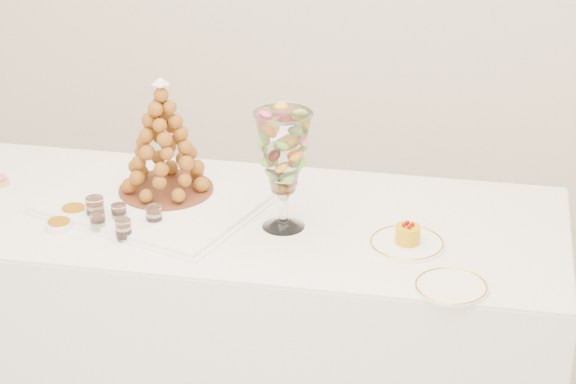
# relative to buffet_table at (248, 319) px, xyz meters

# --- Properties ---
(buffet_table) EXTENTS (2.09, 0.90, 0.78)m
(buffet_table) POSITION_rel_buffet_table_xyz_m (0.00, 0.00, 0.00)
(buffet_table) COLOR white
(buffet_table) RESTS_ON ground
(lace_tray) EXTENTS (0.77, 0.66, 0.02)m
(lace_tray) POSITION_rel_buffet_table_xyz_m (-0.32, 0.01, 0.40)
(lace_tray) COLOR white
(lace_tray) RESTS_ON buffet_table
(macaron_vase) EXTENTS (0.18, 0.18, 0.39)m
(macaron_vase) POSITION_rel_buffet_table_xyz_m (0.13, -0.04, 0.64)
(macaron_vase) COLOR white
(macaron_vase) RESTS_ON buffet_table
(cake_plate) EXTENTS (0.23, 0.23, 0.01)m
(cake_plate) POSITION_rel_buffet_table_xyz_m (0.53, -0.08, 0.40)
(cake_plate) COLOR white
(cake_plate) RESTS_ON buffet_table
(spare_plate) EXTENTS (0.21, 0.21, 0.01)m
(spare_plate) POSITION_rel_buffet_table_xyz_m (0.69, -0.31, 0.40)
(spare_plate) COLOR white
(spare_plate) RESTS_ON buffet_table
(pink_tart) EXTENTS (0.06, 0.06, 0.04)m
(pink_tart) POSITION_rel_buffet_table_xyz_m (-0.88, 0.04, 0.41)
(pink_tart) COLOR tan
(pink_tart) RESTS_ON buffet_table
(verrine_a) EXTENTS (0.07, 0.07, 0.08)m
(verrine_a) POSITION_rel_buffet_table_xyz_m (-0.47, -0.13, 0.43)
(verrine_a) COLOR white
(verrine_a) RESTS_ON buffet_table
(verrine_b) EXTENTS (0.05, 0.05, 0.06)m
(verrine_b) POSITION_rel_buffet_table_xyz_m (-0.38, -0.14, 0.42)
(verrine_b) COLOR white
(verrine_b) RESTS_ON buffet_table
(verrine_c) EXTENTS (0.06, 0.06, 0.07)m
(verrine_c) POSITION_rel_buffet_table_xyz_m (-0.27, -0.13, 0.43)
(verrine_c) COLOR white
(verrine_c) RESTS_ON buffet_table
(verrine_d) EXTENTS (0.05, 0.05, 0.06)m
(verrine_d) POSITION_rel_buffet_table_xyz_m (-0.43, -0.20, 0.42)
(verrine_d) COLOR white
(verrine_d) RESTS_ON buffet_table
(verrine_e) EXTENTS (0.06, 0.06, 0.07)m
(verrine_e) POSITION_rel_buffet_table_xyz_m (-0.33, -0.24, 0.43)
(verrine_e) COLOR white
(verrine_e) RESTS_ON buffet_table
(ramekin_back) EXTENTS (0.08, 0.08, 0.03)m
(ramekin_back) POSITION_rel_buffet_table_xyz_m (-0.55, -0.12, 0.40)
(ramekin_back) COLOR white
(ramekin_back) RESTS_ON buffet_table
(ramekin_front) EXTENTS (0.08, 0.08, 0.02)m
(ramekin_front) POSITION_rel_buffet_table_xyz_m (-0.55, -0.22, 0.40)
(ramekin_front) COLOR white
(ramekin_front) RESTS_ON buffet_table
(croquembouche) EXTENTS (0.34, 0.34, 0.39)m
(croquembouche) POSITION_rel_buffet_table_xyz_m (-0.30, 0.08, 0.61)
(croquembouche) COLOR brown
(croquembouche) RESTS_ON lace_tray
(mousse_cake) EXTENTS (0.08, 0.08, 0.07)m
(mousse_cake) POSITION_rel_buffet_table_xyz_m (0.53, -0.08, 0.43)
(mousse_cake) COLOR #D19809
(mousse_cake) RESTS_ON cake_plate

